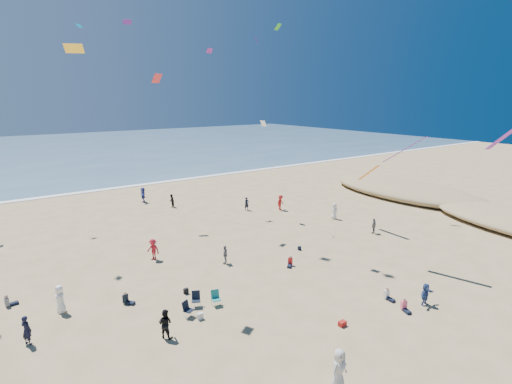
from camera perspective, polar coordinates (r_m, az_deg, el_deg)
ground at (r=22.07m, az=8.61°, el=-22.44°), size 220.00×220.00×0.00m
ocean at (r=109.07m, az=-28.87°, el=4.99°), size 220.00×100.00×0.06m
surf_line at (r=60.34m, az=-22.66°, el=0.08°), size 220.00×1.20×0.08m
standing_flyers at (r=35.86m, az=-4.99°, el=-6.21°), size 30.63×38.49×1.93m
seated_group at (r=27.27m, az=-1.58°, el=-13.76°), size 21.00×15.65×0.84m
chair_cluster at (r=25.81m, az=-7.93°, el=-15.37°), size 2.76×1.60×1.00m
white_tote at (r=25.01m, az=-7.99°, el=-17.18°), size 0.35×0.20×0.40m
black_backpack at (r=27.98m, az=-9.97°, el=-13.77°), size 0.30×0.22×0.38m
cooler at (r=24.73m, az=12.22°, el=-17.89°), size 0.45×0.30×0.30m
navy_bag at (r=34.96m, az=6.22°, el=-7.98°), size 0.28×0.18×0.34m
kites_aloft at (r=33.49m, az=4.83°, el=16.75°), size 40.08×43.33×30.55m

